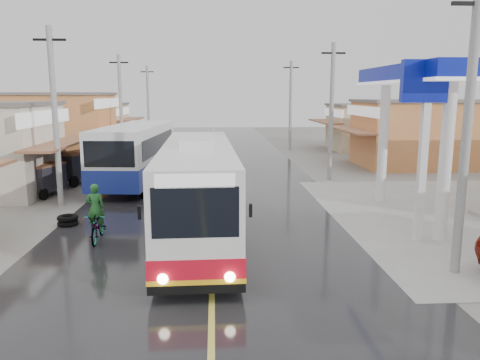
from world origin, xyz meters
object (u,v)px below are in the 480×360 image
at_px(cyclist, 97,222).
at_px(tricycle_near, 44,178).
at_px(tricycle_far, 75,166).
at_px(tyre_stack, 68,220).
at_px(second_bus, 136,153).
at_px(coach_bus, 198,189).

relative_size(cyclist, tricycle_near, 0.85).
bearing_deg(tricycle_far, tyre_stack, -52.35).
bearing_deg(tyre_stack, tricycle_near, 116.85).
xyz_separation_m(second_bus, tricycle_far, (-3.52, 0.27, -0.74)).
bearing_deg(second_bus, cyclist, -83.52).
bearing_deg(tricycle_near, tricycle_far, 97.15).
relative_size(coach_bus, tyre_stack, 14.34).
height_order(cyclist, tyre_stack, cyclist).
distance_m(cyclist, tyre_stack, 2.69).
xyz_separation_m(coach_bus, tricycle_far, (-7.37, 10.46, -0.68)).
relative_size(tricycle_far, tyre_stack, 3.48).
height_order(second_bus, tricycle_far, second_bus).
height_order(coach_bus, tyre_stack, coach_bus).
bearing_deg(second_bus, tricycle_near, -139.66).
relative_size(second_bus, tricycle_near, 4.18).
bearing_deg(tricycle_far, coach_bus, -31.18).
xyz_separation_m(cyclist, tyre_stack, (-1.67, 2.06, -0.48)).
distance_m(second_bus, tyre_stack, 8.82).
bearing_deg(cyclist, tyre_stack, 126.66).
height_order(second_bus, cyclist, second_bus).
height_order(cyclist, tricycle_near, cyclist).
xyz_separation_m(coach_bus, tricycle_near, (-8.00, 7.21, -0.80)).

